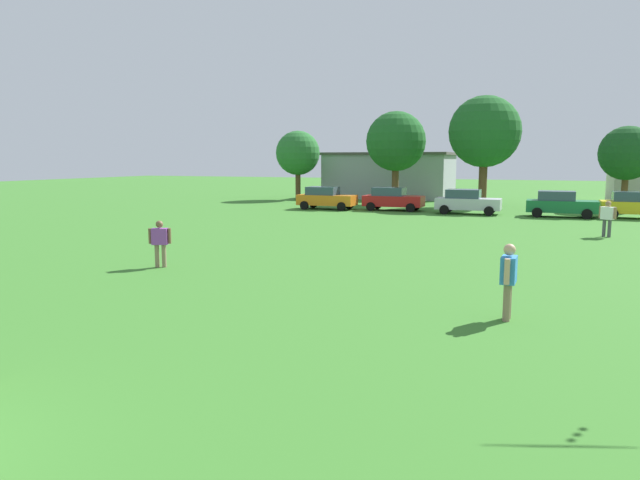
{
  "coord_description": "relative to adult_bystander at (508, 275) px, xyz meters",
  "views": [
    {
      "loc": [
        7.8,
        -3.55,
        3.67
      ],
      "look_at": [
        3.14,
        8.38,
        1.9
      ],
      "focal_mm": 32.61,
      "sensor_mm": 36.0,
      "label": 1
    }
  ],
  "objects": [
    {
      "name": "tree_left",
      "position": [
        -11.06,
        33.67,
        4.1
      ],
      "size": [
        4.91,
        4.91,
        7.64
      ],
      "color": "brown",
      "rests_on": "ground"
    },
    {
      "name": "tree_right",
      "position": [
        -3.99,
        33.44,
        4.76
      ],
      "size": [
        5.53,
        5.53,
        8.61
      ],
      "color": "brown",
      "rests_on": "ground"
    },
    {
      "name": "parked_car_silver_2",
      "position": [
        -4.32,
        26.81,
        -0.2
      ],
      "size": [
        4.3,
        2.02,
        1.68
      ],
      "color": "silver",
      "rests_on": "ground"
    },
    {
      "name": "parked_car_orange_0",
      "position": [
        -14.66,
        26.89,
        -0.2
      ],
      "size": [
        4.3,
        2.02,
        1.68
      ],
      "color": "orange",
      "rests_on": "ground"
    },
    {
      "name": "adult_bystander",
      "position": [
        0.0,
        0.0,
        0.0
      ],
      "size": [
        0.35,
        0.85,
        1.78
      ],
      "rotation": [
        0.0,
        0.0,
        4.67
      ],
      "color": "#8C7259",
      "rests_on": "ground"
    },
    {
      "name": "parked_car_red_1",
      "position": [
        -9.76,
        27.65,
        -0.2
      ],
      "size": [
        4.3,
        2.02,
        1.68
      ],
      "color": "red",
      "rests_on": "ground"
    },
    {
      "name": "bystander_near_trees",
      "position": [
        -11.56,
        2.62,
        -0.1
      ],
      "size": [
        0.71,
        0.49,
        1.62
      ],
      "rotation": [
        0.0,
        0.0,
        3.56
      ],
      "color": "#8C7259",
      "rests_on": "ground"
    },
    {
      "name": "parked_car_yellow_4",
      "position": [
        6.03,
        27.57,
        -0.2
      ],
      "size": [
        4.3,
        2.02,
        1.68
      ],
      "color": "yellow",
      "rests_on": "ground"
    },
    {
      "name": "tree_far_right",
      "position": [
        6.03,
        34.11,
        3.08
      ],
      "size": [
        3.93,
        3.93,
        6.13
      ],
      "color": "brown",
      "rests_on": "ground"
    },
    {
      "name": "parked_car_green_3",
      "position": [
        1.58,
        26.8,
        -0.2
      ],
      "size": [
        4.3,
        2.02,
        1.68
      ],
      "color": "#196B38",
      "rests_on": "ground"
    },
    {
      "name": "bystander_midfield",
      "position": [
        3.49,
        17.0,
        -0.03
      ],
      "size": [
        0.74,
        0.55,
        1.73
      ],
      "rotation": [
        0.0,
        0.0,
        2.64
      ],
      "color": "#4C4C51",
      "rests_on": "ground"
    },
    {
      "name": "tree_far_left",
      "position": [
        -20.88,
        35.97,
        3.22
      ],
      "size": [
        4.07,
        4.07,
        6.34
      ],
      "color": "brown",
      "rests_on": "ground"
    },
    {
      "name": "ground_plane",
      "position": [
        -7.08,
        19.81,
        -1.06
      ],
      "size": [
        160.0,
        160.0,
        0.0
      ],
      "primitive_type": "plane",
      "color": "#387528"
    },
    {
      "name": "house_left",
      "position": [
        -13.65,
        42.01,
        1.14
      ],
      "size": [
        12.05,
        7.89,
        4.37
      ],
      "color": "#9999A3",
      "rests_on": "ground"
    }
  ]
}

